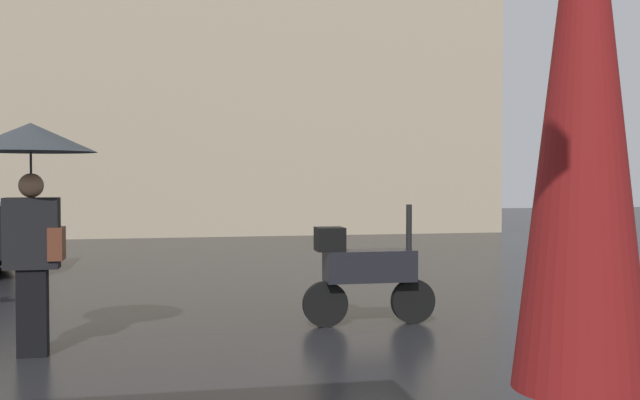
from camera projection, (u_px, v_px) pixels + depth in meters
folded_patio_umbrella_near at (583, 132)px, 1.86m from camera, size 0.50×0.50×2.52m
pedestrian_with_umbrella at (31, 167)px, 6.24m from camera, size 1.08×1.08×1.98m
parked_scooter at (365, 271)px, 7.58m from camera, size 1.39×0.32×1.23m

